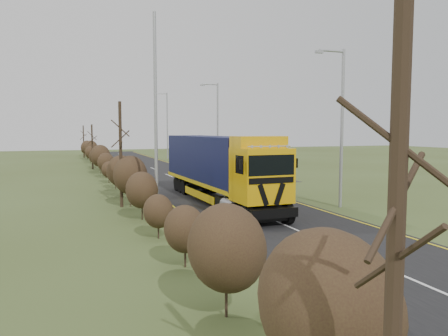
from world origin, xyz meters
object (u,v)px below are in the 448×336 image
car_red_hatchback (229,169)px  car_blue_sedan (227,163)px  speed_sign (248,161)px  streetlight_near (340,121)px  lorry (219,165)px

car_red_hatchback → car_blue_sedan: 8.12m
car_red_hatchback → speed_sign: speed_sign is taller
streetlight_near → speed_sign: (0.41, 14.00, -3.22)m
lorry → car_blue_sedan: lorry is taller
lorry → streetlight_near: streetlight_near is taller
car_blue_sedan → streetlight_near: size_ratio=0.41×
car_red_hatchback → speed_sign: size_ratio=1.47×
speed_sign → streetlight_near: bearing=-91.7°
lorry → car_blue_sedan: (8.93, 22.44, -1.74)m
lorry → car_red_hatchback: bearing=65.3°
lorry → streetlight_near: size_ratio=1.67×
car_red_hatchback → car_blue_sedan: car_blue_sedan is taller
streetlight_near → speed_sign: 14.37m
lorry → speed_sign: lorry is taller
lorry → speed_sign: 12.11m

